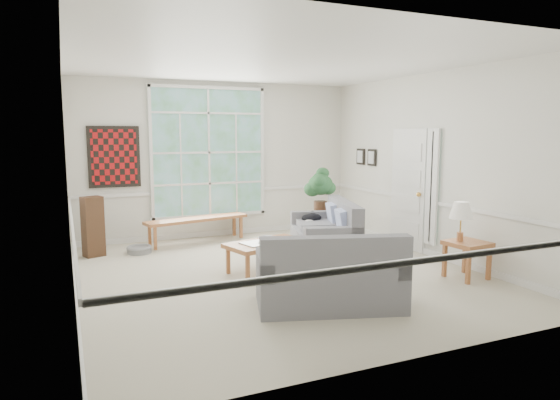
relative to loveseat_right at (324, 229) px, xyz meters
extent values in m
cube|color=#BBB49D|center=(-1.07, -0.63, -0.47)|extent=(5.50, 6.00, 0.01)
cube|color=white|center=(-1.07, -0.63, 2.54)|extent=(5.50, 6.00, 0.02)
cube|color=silver|center=(-1.07, 2.37, 1.04)|extent=(5.50, 0.02, 3.00)
cube|color=silver|center=(-1.07, -3.63, 1.04)|extent=(5.50, 0.02, 3.00)
cube|color=silver|center=(-3.82, -0.63, 1.04)|extent=(0.02, 6.00, 3.00)
cube|color=silver|center=(1.68, -0.63, 1.04)|extent=(0.02, 6.00, 3.00)
cube|color=white|center=(-1.27, 2.33, 1.19)|extent=(2.30, 0.08, 2.40)
cube|color=white|center=(1.64, -0.03, 0.59)|extent=(0.08, 0.90, 2.10)
cube|color=white|center=(1.64, -0.66, 0.69)|extent=(0.08, 0.26, 1.90)
cube|color=#5E0F0F|center=(-3.02, 2.32, 1.14)|extent=(0.90, 0.06, 1.10)
cube|color=black|center=(1.64, 1.12, 1.09)|extent=(0.04, 0.26, 0.32)
cube|color=black|center=(1.64, 1.52, 1.09)|extent=(0.04, 0.26, 0.32)
cube|color=slate|center=(0.00, 0.00, 0.00)|extent=(1.34, 1.88, 0.92)
cube|color=slate|center=(-1.07, -2.11, -0.01)|extent=(1.86, 1.33, 0.91)
cube|color=#A96438|center=(-1.18, -0.43, -0.24)|extent=(1.31, 0.93, 0.44)
imported|color=#A3A3A9|center=(-1.15, -0.35, 0.01)|extent=(0.40, 0.40, 0.07)
cube|color=#A96438|center=(-1.64, 1.90, -0.23)|extent=(1.99, 0.78, 0.46)
cube|color=#A96438|center=(0.46, 0.95, -0.18)|extent=(0.66, 0.66, 0.57)
cube|color=#A96438|center=(1.25, -1.88, -0.20)|extent=(0.57, 0.57, 0.53)
cylinder|color=gray|center=(-2.76, 1.46, -0.40)|extent=(0.51, 0.51, 0.13)
cube|color=#432919|center=(-3.47, 1.54, 0.04)|extent=(0.37, 0.33, 0.99)
ellipsoid|color=black|center=(0.08, 0.60, 0.10)|extent=(0.44, 0.37, 0.17)
camera|label=1|loc=(-3.85, -7.08, 1.57)|focal=32.00mm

